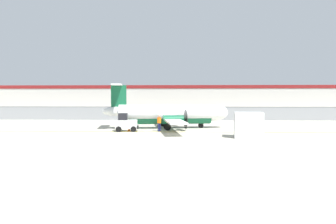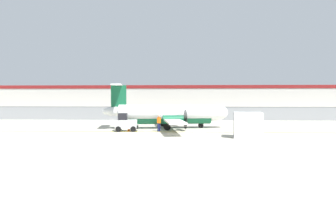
{
  "view_description": "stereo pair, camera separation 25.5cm",
  "coord_description": "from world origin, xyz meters",
  "px_view_note": "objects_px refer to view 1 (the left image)",
  "views": [
    {
      "loc": [
        0.05,
        -28.08,
        3.46
      ],
      "look_at": [
        -1.35,
        6.69,
        1.8
      ],
      "focal_mm": 32.0,
      "sensor_mm": 36.0,
      "label": 1
    },
    {
      "loc": [
        0.3,
        -28.07,
        3.46
      ],
      "look_at": [
        -1.35,
        6.69,
        1.8
      ],
      "focal_mm": 32.0,
      "sensor_mm": 36.0,
      "label": 2
    }
  ],
  "objects_px": {
    "parked_car_4": "(191,112)",
    "parked_car_5": "(216,113)",
    "commuter_airplane": "(170,114)",
    "ground_crew_worker": "(159,122)",
    "parked_car_2": "(143,112)",
    "baggage_tug": "(126,123)",
    "parked_car_6": "(240,113)",
    "traffic_cone_near_left": "(129,128)",
    "traffic_cone_near_right": "(126,124)",
    "parked_car_1": "(124,112)",
    "cargo_container": "(248,125)",
    "parked_car_7": "(257,112)",
    "parked_car_3": "(169,110)",
    "parked_car_0": "(104,112)"
  },
  "relations": [
    {
      "from": "parked_car_4",
      "to": "parked_car_5",
      "type": "bearing_deg",
      "value": 170.28
    },
    {
      "from": "commuter_airplane",
      "to": "ground_crew_worker",
      "type": "bearing_deg",
      "value": -115.29
    },
    {
      "from": "parked_car_2",
      "to": "baggage_tug",
      "type": "bearing_deg",
      "value": 86.02
    },
    {
      "from": "parked_car_2",
      "to": "parked_car_5",
      "type": "relative_size",
      "value": 1.03
    },
    {
      "from": "commuter_airplane",
      "to": "parked_car_6",
      "type": "relative_size",
      "value": 3.75
    },
    {
      "from": "commuter_airplane",
      "to": "traffic_cone_near_left",
      "type": "relative_size",
      "value": 25.08
    },
    {
      "from": "traffic_cone_near_right",
      "to": "parked_car_1",
      "type": "distance_m",
      "value": 17.23
    },
    {
      "from": "ground_crew_worker",
      "to": "parked_car_5",
      "type": "bearing_deg",
      "value": 108.49
    },
    {
      "from": "baggage_tug",
      "to": "traffic_cone_near_right",
      "type": "distance_m",
      "value": 5.57
    },
    {
      "from": "cargo_container",
      "to": "parked_car_2",
      "type": "distance_m",
      "value": 30.8
    },
    {
      "from": "parked_car_1",
      "to": "parked_car_2",
      "type": "distance_m",
      "value": 3.45
    },
    {
      "from": "ground_crew_worker",
      "to": "parked_car_5",
      "type": "height_order",
      "value": "same"
    },
    {
      "from": "ground_crew_worker",
      "to": "traffic_cone_near_left",
      "type": "relative_size",
      "value": 2.66
    },
    {
      "from": "parked_car_7",
      "to": "parked_car_3",
      "type": "bearing_deg",
      "value": 158.87
    },
    {
      "from": "commuter_airplane",
      "to": "parked_car_3",
      "type": "distance_m",
      "value": 29.81
    },
    {
      "from": "traffic_cone_near_left",
      "to": "baggage_tug",
      "type": "bearing_deg",
      "value": -179.42
    },
    {
      "from": "cargo_container",
      "to": "parked_car_1",
      "type": "bearing_deg",
      "value": 129.22
    },
    {
      "from": "ground_crew_worker",
      "to": "parked_car_2",
      "type": "relative_size",
      "value": 0.39
    },
    {
      "from": "parked_car_0",
      "to": "parked_car_5",
      "type": "height_order",
      "value": "same"
    },
    {
      "from": "cargo_container",
      "to": "parked_car_2",
      "type": "xyz_separation_m",
      "value": [
        -12.76,
        28.03,
        -0.21
      ]
    },
    {
      "from": "parked_car_2",
      "to": "cargo_container",
      "type": "bearing_deg",
      "value": 107.49
    },
    {
      "from": "baggage_tug",
      "to": "parked_car_3",
      "type": "height_order",
      "value": "baggage_tug"
    },
    {
      "from": "traffic_cone_near_right",
      "to": "parked_car_5",
      "type": "relative_size",
      "value": 0.15
    },
    {
      "from": "parked_car_4",
      "to": "parked_car_5",
      "type": "distance_m",
      "value": 4.46
    },
    {
      "from": "ground_crew_worker",
      "to": "traffic_cone_near_left",
      "type": "height_order",
      "value": "ground_crew_worker"
    },
    {
      "from": "parked_car_4",
      "to": "ground_crew_worker",
      "type": "bearing_deg",
      "value": 73.9
    },
    {
      "from": "cargo_container",
      "to": "commuter_airplane",
      "type": "bearing_deg",
      "value": 141.12
    },
    {
      "from": "ground_crew_worker",
      "to": "cargo_container",
      "type": "xyz_separation_m",
      "value": [
        8.07,
        -4.33,
        0.15
      ]
    },
    {
      "from": "baggage_tug",
      "to": "parked_car_0",
      "type": "xyz_separation_m",
      "value": [
        -8.22,
        22.98,
        0.04
      ]
    },
    {
      "from": "parked_car_7",
      "to": "parked_car_2",
      "type": "bearing_deg",
      "value": -171.7
    },
    {
      "from": "cargo_container",
      "to": "parked_car_2",
      "type": "height_order",
      "value": "cargo_container"
    },
    {
      "from": "ground_crew_worker",
      "to": "traffic_cone_near_right",
      "type": "xyz_separation_m",
      "value": [
        -4.4,
        5.54,
        -0.64
      ]
    },
    {
      "from": "traffic_cone_near_left",
      "to": "parked_car_6",
      "type": "xyz_separation_m",
      "value": [
        15.47,
        20.96,
        0.58
      ]
    },
    {
      "from": "parked_car_5",
      "to": "parked_car_7",
      "type": "distance_m",
      "value": 8.89
    },
    {
      "from": "parked_car_4",
      "to": "parked_car_5",
      "type": "xyz_separation_m",
      "value": [
        4.45,
        -0.3,
        0.0
      ]
    },
    {
      "from": "commuter_airplane",
      "to": "ground_crew_worker",
      "type": "distance_m",
      "value": 3.55
    },
    {
      "from": "commuter_airplane",
      "to": "parked_car_6",
      "type": "height_order",
      "value": "commuter_airplane"
    },
    {
      "from": "cargo_container",
      "to": "parked_car_1",
      "type": "height_order",
      "value": "cargo_container"
    },
    {
      "from": "parked_car_0",
      "to": "parked_car_5",
      "type": "relative_size",
      "value": 0.99
    },
    {
      "from": "commuter_airplane",
      "to": "parked_car_3",
      "type": "bearing_deg",
      "value": 83.4
    },
    {
      "from": "parked_car_4",
      "to": "parked_car_0",
      "type": "bearing_deg",
      "value": -9.86
    },
    {
      "from": "commuter_airplane",
      "to": "parked_car_6",
      "type": "bearing_deg",
      "value": 48.31
    },
    {
      "from": "commuter_airplane",
      "to": "parked_car_1",
      "type": "relative_size",
      "value": 3.69
    },
    {
      "from": "parked_car_3",
      "to": "traffic_cone_near_left",
      "type": "bearing_deg",
      "value": -95.2
    },
    {
      "from": "traffic_cone_near_right",
      "to": "parked_car_3",
      "type": "height_order",
      "value": "parked_car_3"
    },
    {
      "from": "ground_crew_worker",
      "to": "parked_car_7",
      "type": "relative_size",
      "value": 0.4
    },
    {
      "from": "traffic_cone_near_left",
      "to": "parked_car_7",
      "type": "relative_size",
      "value": 0.15
    },
    {
      "from": "ground_crew_worker",
      "to": "cargo_container",
      "type": "height_order",
      "value": "cargo_container"
    },
    {
      "from": "baggage_tug",
      "to": "cargo_container",
      "type": "xyz_separation_m",
      "value": [
        11.52,
        -4.41,
        0.24
      ]
    },
    {
      "from": "ground_crew_worker",
      "to": "parked_car_0",
      "type": "relative_size",
      "value": 0.4
    }
  ]
}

